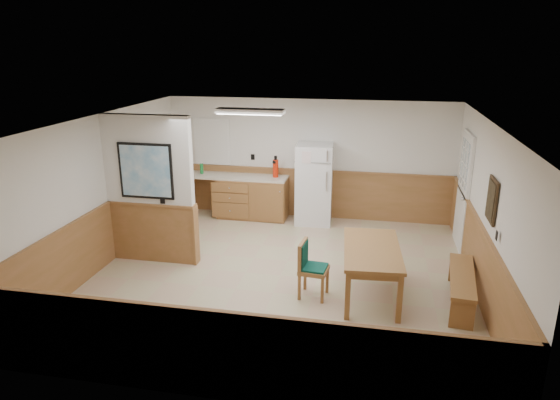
% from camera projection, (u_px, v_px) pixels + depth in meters
% --- Properties ---
extents(ground, '(6.00, 6.00, 0.00)m').
position_uv_depth(ground, '(281.00, 276.00, 8.03)').
color(ground, tan).
rests_on(ground, ground).
extents(ceiling, '(6.00, 6.00, 0.02)m').
position_uv_depth(ceiling, '(281.00, 120.00, 7.28)').
color(ceiling, white).
rests_on(ceiling, back_wall).
extents(back_wall, '(6.00, 0.02, 2.50)m').
position_uv_depth(back_wall, '(308.00, 159.00, 10.46)').
color(back_wall, white).
rests_on(back_wall, ground).
extents(right_wall, '(0.02, 6.00, 2.50)m').
position_uv_depth(right_wall, '(487.00, 214.00, 7.10)').
color(right_wall, white).
rests_on(right_wall, ground).
extents(left_wall, '(0.02, 6.00, 2.50)m').
position_uv_depth(left_wall, '(102.00, 191.00, 8.21)').
color(left_wall, white).
rests_on(left_wall, ground).
extents(wainscot_back, '(6.00, 0.04, 1.00)m').
position_uv_depth(wainscot_back, '(308.00, 194.00, 10.67)').
color(wainscot_back, '#9D673F').
rests_on(wainscot_back, ground).
extents(wainscot_right, '(0.04, 6.00, 1.00)m').
position_uv_depth(wainscot_right, '(479.00, 262.00, 7.33)').
color(wainscot_right, '#9D673F').
rests_on(wainscot_right, ground).
extents(wainscot_left, '(0.04, 6.00, 1.00)m').
position_uv_depth(wainscot_left, '(108.00, 234.00, 8.43)').
color(wainscot_left, '#9D673F').
rests_on(wainscot_left, ground).
extents(partition_wall, '(1.50, 0.20, 2.50)m').
position_uv_depth(partition_wall, '(150.00, 191.00, 8.26)').
color(partition_wall, white).
rests_on(partition_wall, ground).
extents(kitchen_counter, '(2.20, 0.61, 1.00)m').
position_uv_depth(kitchen_counter, '(250.00, 196.00, 10.62)').
color(kitchen_counter, brown).
rests_on(kitchen_counter, ground).
extents(exterior_door, '(0.07, 1.02, 2.15)m').
position_uv_depth(exterior_door, '(463.00, 191.00, 8.94)').
color(exterior_door, white).
rests_on(exterior_door, ground).
extents(kitchen_window, '(0.80, 0.04, 1.00)m').
position_uv_depth(kitchen_window, '(212.00, 142.00, 10.74)').
color(kitchen_window, white).
rests_on(kitchen_window, back_wall).
extents(wall_painting, '(0.04, 0.50, 0.60)m').
position_uv_depth(wall_painting, '(492.00, 200.00, 6.73)').
color(wall_painting, '#342514').
rests_on(wall_painting, right_wall).
extents(fluorescent_fixture, '(1.20, 0.30, 0.09)m').
position_uv_depth(fluorescent_fixture, '(250.00, 111.00, 8.66)').
color(fluorescent_fixture, white).
rests_on(fluorescent_fixture, ceiling).
extents(refrigerator, '(0.77, 0.74, 1.65)m').
position_uv_depth(refrigerator, '(314.00, 184.00, 10.21)').
color(refrigerator, white).
rests_on(refrigerator, ground).
extents(dining_table, '(0.92, 1.66, 0.75)m').
position_uv_depth(dining_table, '(372.00, 254.00, 7.23)').
color(dining_table, olive).
rests_on(dining_table, ground).
extents(dining_bench, '(0.50, 1.54, 0.45)m').
position_uv_depth(dining_bench, '(462.00, 281.00, 7.08)').
color(dining_bench, olive).
rests_on(dining_bench, ground).
extents(dining_chair, '(0.59, 0.44, 0.85)m').
position_uv_depth(dining_chair, '(308.00, 265.00, 7.26)').
color(dining_chair, olive).
rests_on(dining_chair, ground).
extents(fire_extinguisher, '(0.15, 0.15, 0.45)m').
position_uv_depth(fire_extinguisher, '(276.00, 168.00, 10.37)').
color(fire_extinguisher, red).
rests_on(fire_extinguisher, kitchen_counter).
extents(soap_bottle, '(0.08, 0.08, 0.22)m').
position_uv_depth(soap_bottle, '(202.00, 169.00, 10.68)').
color(soap_bottle, '#188537').
rests_on(soap_bottle, kitchen_counter).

